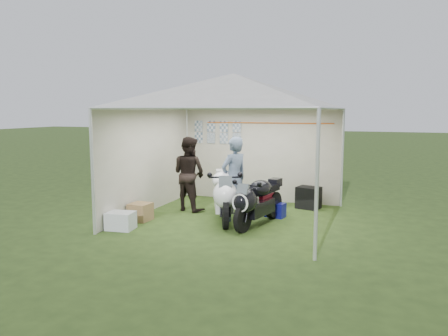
{
  "coord_description": "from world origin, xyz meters",
  "views": [
    {
      "loc": [
        2.92,
        -8.47,
        2.27
      ],
      "look_at": [
        -0.34,
        0.35,
        1.01
      ],
      "focal_mm": 35.0,
      "sensor_mm": 36.0,
      "label": 1
    }
  ],
  "objects_px": {
    "crate_1": "(140,212)",
    "person_dark_jacket": "(189,174)",
    "canopy_tent": "(234,95)",
    "person_blue_jacket": "(234,179)",
    "motorcycle_black": "(257,200)",
    "crate_0": "(121,221)",
    "paddock_stand": "(275,210)",
    "motorcycle_white": "(224,193)",
    "equipment_box": "(309,198)"
  },
  "relations": [
    {
      "from": "paddock_stand",
      "to": "person_dark_jacket",
      "type": "xyz_separation_m",
      "value": [
        -1.99,
        -0.05,
        0.68
      ]
    },
    {
      "from": "equipment_box",
      "to": "crate_0",
      "type": "bearing_deg",
      "value": -135.2
    },
    {
      "from": "equipment_box",
      "to": "crate_1",
      "type": "distance_m",
      "value": 3.85
    },
    {
      "from": "equipment_box",
      "to": "crate_1",
      "type": "bearing_deg",
      "value": -142.85
    },
    {
      "from": "person_dark_jacket",
      "to": "crate_0",
      "type": "bearing_deg",
      "value": 90.24
    },
    {
      "from": "motorcycle_black",
      "to": "person_dark_jacket",
      "type": "xyz_separation_m",
      "value": [
        -1.82,
        0.79,
        0.32
      ]
    },
    {
      "from": "motorcycle_white",
      "to": "equipment_box",
      "type": "relative_size",
      "value": 3.91
    },
    {
      "from": "motorcycle_white",
      "to": "paddock_stand",
      "type": "distance_m",
      "value": 1.22
    },
    {
      "from": "crate_0",
      "to": "equipment_box",
      "type": "bearing_deg",
      "value": 44.8
    },
    {
      "from": "canopy_tent",
      "to": "motorcycle_black",
      "type": "bearing_deg",
      "value": -34.96
    },
    {
      "from": "motorcycle_black",
      "to": "person_blue_jacket",
      "type": "distance_m",
      "value": 0.73
    },
    {
      "from": "motorcycle_white",
      "to": "person_dark_jacket",
      "type": "height_order",
      "value": "person_dark_jacket"
    },
    {
      "from": "crate_0",
      "to": "crate_1",
      "type": "distance_m",
      "value": 0.72
    },
    {
      "from": "crate_1",
      "to": "person_dark_jacket",
      "type": "bearing_deg",
      "value": 65.36
    },
    {
      "from": "motorcycle_white",
      "to": "crate_1",
      "type": "height_order",
      "value": "motorcycle_white"
    },
    {
      "from": "person_blue_jacket",
      "to": "crate_1",
      "type": "bearing_deg",
      "value": -38.26
    },
    {
      "from": "crate_0",
      "to": "person_dark_jacket",
      "type": "bearing_deg",
      "value": 74.01
    },
    {
      "from": "person_dark_jacket",
      "to": "crate_1",
      "type": "xyz_separation_m",
      "value": [
        -0.55,
        -1.2,
        -0.66
      ]
    },
    {
      "from": "canopy_tent",
      "to": "crate_0",
      "type": "xyz_separation_m",
      "value": [
        -1.75,
        -1.57,
        -2.41
      ]
    },
    {
      "from": "motorcycle_black",
      "to": "crate_0",
      "type": "height_order",
      "value": "motorcycle_black"
    },
    {
      "from": "canopy_tent",
      "to": "person_blue_jacket",
      "type": "height_order",
      "value": "canopy_tent"
    },
    {
      "from": "motorcycle_white",
      "to": "motorcycle_black",
      "type": "distance_m",
      "value": 0.77
    },
    {
      "from": "canopy_tent",
      "to": "person_dark_jacket",
      "type": "height_order",
      "value": "canopy_tent"
    },
    {
      "from": "canopy_tent",
      "to": "person_blue_jacket",
      "type": "relative_size",
      "value": 3.27
    },
    {
      "from": "person_blue_jacket",
      "to": "equipment_box",
      "type": "relative_size",
      "value": 3.42
    },
    {
      "from": "person_dark_jacket",
      "to": "equipment_box",
      "type": "height_order",
      "value": "person_dark_jacket"
    },
    {
      "from": "crate_0",
      "to": "crate_1",
      "type": "xyz_separation_m",
      "value": [
        0.0,
        0.72,
        0.01
      ]
    },
    {
      "from": "equipment_box",
      "to": "crate_0",
      "type": "height_order",
      "value": "equipment_box"
    },
    {
      "from": "motorcycle_black",
      "to": "crate_1",
      "type": "xyz_separation_m",
      "value": [
        -2.37,
        -0.41,
        -0.33
      ]
    },
    {
      "from": "equipment_box",
      "to": "canopy_tent",
      "type": "bearing_deg",
      "value": -131.78
    },
    {
      "from": "canopy_tent",
      "to": "paddock_stand",
      "type": "relative_size",
      "value": 13.83
    },
    {
      "from": "motorcycle_white",
      "to": "crate_0",
      "type": "bearing_deg",
      "value": -164.8
    },
    {
      "from": "paddock_stand",
      "to": "crate_1",
      "type": "xyz_separation_m",
      "value": [
        -2.54,
        -1.25,
        0.03
      ]
    },
    {
      "from": "motorcycle_white",
      "to": "paddock_stand",
      "type": "relative_size",
      "value": 4.82
    },
    {
      "from": "canopy_tent",
      "to": "equipment_box",
      "type": "height_order",
      "value": "canopy_tent"
    },
    {
      "from": "motorcycle_black",
      "to": "paddock_stand",
      "type": "distance_m",
      "value": 0.93
    },
    {
      "from": "paddock_stand",
      "to": "person_dark_jacket",
      "type": "height_order",
      "value": "person_dark_jacket"
    },
    {
      "from": "canopy_tent",
      "to": "person_dark_jacket",
      "type": "relative_size",
      "value": 3.38
    },
    {
      "from": "canopy_tent",
      "to": "crate_1",
      "type": "bearing_deg",
      "value": -154.12
    },
    {
      "from": "canopy_tent",
      "to": "crate_0",
      "type": "distance_m",
      "value": 3.37
    },
    {
      "from": "canopy_tent",
      "to": "paddock_stand",
      "type": "height_order",
      "value": "canopy_tent"
    },
    {
      "from": "canopy_tent",
      "to": "equipment_box",
      "type": "distance_m",
      "value": 3.05
    },
    {
      "from": "person_dark_jacket",
      "to": "equipment_box",
      "type": "distance_m",
      "value": 2.82
    },
    {
      "from": "crate_0",
      "to": "crate_1",
      "type": "bearing_deg",
      "value": 90.0
    },
    {
      "from": "paddock_stand",
      "to": "crate_1",
      "type": "distance_m",
      "value": 2.83
    },
    {
      "from": "paddock_stand",
      "to": "equipment_box",
      "type": "bearing_deg",
      "value": 63.84
    },
    {
      "from": "canopy_tent",
      "to": "person_dark_jacket",
      "type": "xyz_separation_m",
      "value": [
        -1.2,
        0.35,
        -1.74
      ]
    },
    {
      "from": "person_dark_jacket",
      "to": "person_blue_jacket",
      "type": "relative_size",
      "value": 0.97
    },
    {
      "from": "motorcycle_black",
      "to": "equipment_box",
      "type": "relative_size",
      "value": 3.68
    },
    {
      "from": "paddock_stand",
      "to": "person_blue_jacket",
      "type": "xyz_separation_m",
      "value": [
        -0.74,
        -0.54,
        0.71
      ]
    }
  ]
}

